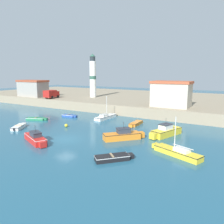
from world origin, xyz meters
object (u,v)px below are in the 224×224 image
(dinghy_blue_0, at_px, (69,116))
(harbor_shed_mid_row, at_px, (171,94))
(dinghy_orange_1, at_px, (136,123))
(dinghy_white_4, at_px, (19,127))
(motorboat_red_7, at_px, (36,138))
(harbor_shed_near_wharf, at_px, (33,88))
(dinghy_green_5, at_px, (36,119))
(sailboat_white_2, at_px, (106,117))
(mooring_buoy, at_px, (66,125))
(motorboat_orange_3, at_px, (123,135))
(dinghy_black_6, at_px, (113,157))
(truck_on_quay, at_px, (51,94))
(sailboat_yellow_9, at_px, (177,152))
(motorboat_yellow_8, at_px, (166,131))
(lighthouse, at_px, (93,76))

(dinghy_blue_0, relative_size, harbor_shed_mid_row, 0.43)
(dinghy_orange_1, relative_size, dinghy_white_4, 1.09)
(dinghy_orange_1, relative_size, motorboat_red_7, 0.76)
(motorboat_red_7, relative_size, harbor_shed_near_wharf, 0.62)
(dinghy_blue_0, height_order, dinghy_green_5, dinghy_blue_0)
(sailboat_white_2, xyz_separation_m, harbor_shed_mid_row, (10.56, 8.07, 4.40))
(mooring_buoy, bearing_deg, dinghy_blue_0, 128.17)
(motorboat_orange_3, distance_m, harbor_shed_mid_row, 18.88)
(dinghy_black_6, distance_m, truck_on_quay, 40.87)
(dinghy_black_6, relative_size, sailboat_yellow_9, 0.62)
(sailboat_yellow_9, xyz_separation_m, truck_on_quay, (-38.60, 18.86, 2.99))
(dinghy_green_5, xyz_separation_m, motorboat_yellow_8, (24.77, 2.20, 0.42))
(sailboat_white_2, relative_size, motorboat_orange_3, 1.23)
(harbor_shed_near_wharf, bearing_deg, lighthouse, 25.33)
(dinghy_black_6, bearing_deg, motorboat_red_7, -179.59)
(dinghy_blue_0, xyz_separation_m, harbor_shed_near_wharf, (-22.00, 9.28, 4.32))
(dinghy_orange_1, relative_size, dinghy_black_6, 1.13)
(dinghy_orange_1, distance_m, harbor_shed_mid_row, 11.33)
(sailboat_yellow_9, distance_m, truck_on_quay, 43.06)
(motorboat_orange_3, distance_m, sailboat_yellow_9, 8.20)
(dinghy_white_4, height_order, truck_on_quay, truck_on_quay)
(mooring_buoy, bearing_deg, sailboat_white_2, 77.01)
(motorboat_red_7, bearing_deg, sailboat_yellow_9, 15.75)
(dinghy_blue_0, xyz_separation_m, motorboat_yellow_8, (21.28, -3.32, 0.40))
(motorboat_orange_3, bearing_deg, mooring_buoy, 174.15)
(dinghy_blue_0, relative_size, harbor_shed_near_wharf, 0.37)
(sailboat_white_2, xyz_separation_m, motorboat_orange_3, (9.31, -10.29, 0.20))
(sailboat_white_2, height_order, motorboat_orange_3, sailboat_white_2)
(mooring_buoy, distance_m, harbor_shed_mid_row, 21.82)
(dinghy_white_4, bearing_deg, dinghy_blue_0, 86.82)
(motorboat_yellow_8, relative_size, harbor_shed_mid_row, 0.78)
(dinghy_orange_1, bearing_deg, truck_on_quay, 164.18)
(sailboat_yellow_9, bearing_deg, dinghy_orange_1, 132.62)
(harbor_shed_near_wharf, bearing_deg, motorboat_orange_3, -23.98)
(dinghy_black_6, xyz_separation_m, harbor_shed_mid_row, (-1.27, 25.33, 4.50))
(dinghy_green_5, distance_m, harbor_shed_mid_row, 27.13)
(lighthouse, relative_size, truck_on_quay, 2.67)
(motorboat_red_7, relative_size, mooring_buoy, 10.18)
(dinghy_white_4, relative_size, motorboat_red_7, 0.70)
(harbor_shed_near_wharf, bearing_deg, truck_on_quay, -4.39)
(sailboat_yellow_9, distance_m, lighthouse, 41.56)
(dinghy_white_4, xyz_separation_m, truck_on_quay, (-13.32, 20.14, 3.09))
(dinghy_green_5, height_order, harbor_shed_near_wharf, harbor_shed_near_wharf)
(motorboat_red_7, distance_m, lighthouse, 35.42)
(sailboat_white_2, xyz_separation_m, dinghy_green_5, (-10.93, -7.84, -0.15))
(mooring_buoy, relative_size, truck_on_quay, 0.12)
(dinghy_white_4, relative_size, harbor_shed_near_wharf, 0.43)
(motorboat_red_7, bearing_deg, dinghy_orange_1, 65.05)
(mooring_buoy, bearing_deg, dinghy_black_6, -30.29)
(sailboat_white_2, distance_m, motorboat_yellow_8, 14.95)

